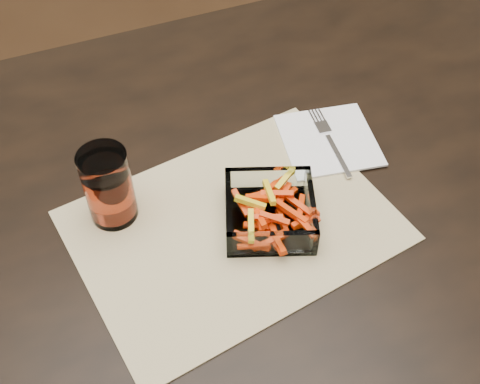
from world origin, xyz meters
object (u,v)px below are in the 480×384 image
glass_bowl (270,212)px  tumbler (109,188)px  fork (329,139)px  dining_table (240,212)px

glass_bowl → tumbler: bearing=153.9°
glass_bowl → tumbler: (-0.21, 0.10, 0.04)m
glass_bowl → fork: (0.16, 0.11, -0.02)m
glass_bowl → fork: glass_bowl is taller
fork → dining_table: bearing=-168.2°
dining_table → glass_bowl: glass_bowl is taller
tumbler → fork: (0.37, 0.01, -0.05)m
dining_table → tumbler: (-0.20, 0.00, 0.15)m
glass_bowl → tumbler: 0.23m
dining_table → glass_bowl: 0.15m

